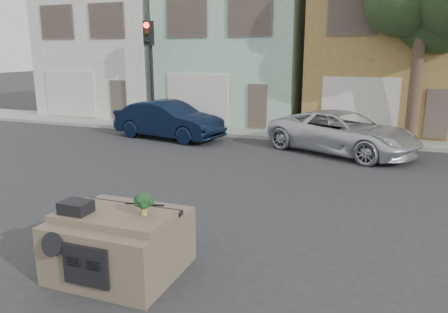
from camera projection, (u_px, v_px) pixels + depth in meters
The scene contains 13 objects.
ground_plane at pixel (194, 213), 10.29m from camera, with size 120.00×120.00×0.00m, color #303033.
sidewalk at pixel (290, 133), 19.82m from camera, with size 40.00×3.00×0.15m, color gray.
townhouse_white at pixel (126, 50), 26.35m from camera, with size 7.20×8.20×7.55m, color silver.
townhouse_mint at pixel (244, 50), 23.79m from camera, with size 7.20×8.20×7.55m, color #9CCAAC.
townhouse_tan at pixel (391, 50), 21.22m from camera, with size 7.20×8.20×7.55m, color olive.
navy_sedan at pixel (169, 138), 19.04m from camera, with size 1.72×4.92×1.62m, color black.
silver_pickup at pixel (341, 153), 16.34m from camera, with size 2.57×5.58×1.55m, color silver.
traffic_signal at pixel (151, 76), 20.55m from camera, with size 0.40×0.40×5.10m, color black.
tree_near at pixel (420, 36), 16.49m from camera, with size 4.40×4.00×8.50m, color #283D1F.
car_dashboard at pixel (120, 241), 7.43m from camera, with size 2.00×1.80×1.12m, color brown.
instrument_hump at pixel (76, 207), 7.15m from camera, with size 0.48×0.38×0.20m, color black.
wiper_arm at pixel (145, 204), 7.54m from camera, with size 0.70×0.03×0.02m, color black.
broccoli at pixel (144, 204), 7.03m from camera, with size 0.32×0.32×0.39m, color #153217.
Camera 1 is at (4.07, -8.82, 3.71)m, focal length 35.00 mm.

